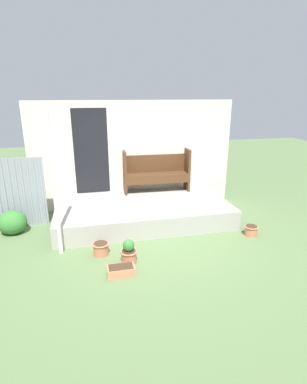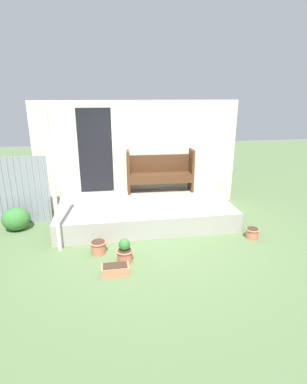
{
  "view_description": "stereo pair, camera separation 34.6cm",
  "coord_description": "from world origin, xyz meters",
  "px_view_note": "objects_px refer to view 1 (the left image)",
  "views": [
    {
      "loc": [
        -1.22,
        -5.17,
        2.74
      ],
      "look_at": [
        0.04,
        0.35,
        0.87
      ],
      "focal_mm": 28.0,
      "sensor_mm": 36.0,
      "label": 1
    },
    {
      "loc": [
        -0.88,
        -5.24,
        2.74
      ],
      "look_at": [
        0.04,
        0.35,
        0.87
      ],
      "focal_mm": 28.0,
      "sensor_mm": 36.0,
      "label": 2
    }
  ],
  "objects_px": {
    "flower_pot_left": "(101,248)",
    "flower_pot_middle": "(129,253)",
    "planter_box_rect": "(121,270)",
    "shrub_by_fence": "(12,222)",
    "flower_pot_right": "(251,230)",
    "bench": "(156,171)",
    "support_post": "(54,188)"
  },
  "relations": [
    {
      "from": "support_post",
      "to": "bench",
      "type": "height_order",
      "value": "support_post"
    },
    {
      "from": "bench",
      "to": "shrub_by_fence",
      "type": "distance_m",
      "value": 3.4
    },
    {
      "from": "flower_pot_left",
      "to": "bench",
      "type": "bearing_deg",
      "value": 54.23
    },
    {
      "from": "flower_pot_left",
      "to": "planter_box_rect",
      "type": "bearing_deg",
      "value": -68.84
    },
    {
      "from": "flower_pot_left",
      "to": "flower_pot_middle",
      "type": "relative_size",
      "value": 0.71
    },
    {
      "from": "shrub_by_fence",
      "to": "support_post",
      "type": "bearing_deg",
      "value": -46.09
    },
    {
      "from": "flower_pot_middle",
      "to": "flower_pot_right",
      "type": "distance_m",
      "value": 2.6
    },
    {
      "from": "bench",
      "to": "flower_pot_middle",
      "type": "bearing_deg",
      "value": -111.2
    },
    {
      "from": "support_post",
      "to": "bench",
      "type": "xyz_separation_m",
      "value": [
        2.21,
        1.87,
        -0.28
      ]
    },
    {
      "from": "support_post",
      "to": "planter_box_rect",
      "type": "bearing_deg",
      "value": -43.61
    },
    {
      "from": "support_post",
      "to": "flower_pot_middle",
      "type": "height_order",
      "value": "support_post"
    },
    {
      "from": "flower_pot_left",
      "to": "shrub_by_fence",
      "type": "distance_m",
      "value": 2.13
    },
    {
      "from": "planter_box_rect",
      "to": "shrub_by_fence",
      "type": "xyz_separation_m",
      "value": [
        -1.98,
        1.97,
        0.17
      ]
    },
    {
      "from": "flower_pot_right",
      "to": "bench",
      "type": "bearing_deg",
      "value": 126.72
    },
    {
      "from": "flower_pot_middle",
      "to": "support_post",
      "type": "bearing_deg",
      "value": 152.59
    },
    {
      "from": "support_post",
      "to": "flower_pot_middle",
      "type": "relative_size",
      "value": 5.75
    },
    {
      "from": "flower_pot_left",
      "to": "flower_pot_middle",
      "type": "bearing_deg",
      "value": -39.54
    },
    {
      "from": "bench",
      "to": "flower_pot_right",
      "type": "relative_size",
      "value": 5.89
    },
    {
      "from": "planter_box_rect",
      "to": "flower_pot_right",
      "type": "bearing_deg",
      "value": 16.18
    },
    {
      "from": "flower_pot_middle",
      "to": "shrub_by_fence",
      "type": "xyz_separation_m",
      "value": [
        -2.15,
        1.64,
        0.06
      ]
    },
    {
      "from": "flower_pot_right",
      "to": "planter_box_rect",
      "type": "height_order",
      "value": "flower_pot_right"
    },
    {
      "from": "flower_pot_left",
      "to": "flower_pot_right",
      "type": "bearing_deg",
      "value": 1.81
    },
    {
      "from": "planter_box_rect",
      "to": "shrub_by_fence",
      "type": "relative_size",
      "value": 0.76
    },
    {
      "from": "flower_pot_middle",
      "to": "bench",
      "type": "bearing_deg",
      "value": 66.65
    },
    {
      "from": "bench",
      "to": "support_post",
      "type": "bearing_deg",
      "value": -137.61
    },
    {
      "from": "flower_pot_middle",
      "to": "flower_pot_right",
      "type": "bearing_deg",
      "value": 10.27
    },
    {
      "from": "planter_box_rect",
      "to": "bench",
      "type": "bearing_deg",
      "value": 66.07
    },
    {
      "from": "flower_pot_left",
      "to": "support_post",
      "type": "bearing_deg",
      "value": 162.11
    },
    {
      "from": "support_post",
      "to": "bench",
      "type": "relative_size",
      "value": 1.51
    },
    {
      "from": "bench",
      "to": "flower_pot_left",
      "type": "bearing_deg",
      "value": -123.62
    },
    {
      "from": "flower_pot_middle",
      "to": "shrub_by_fence",
      "type": "bearing_deg",
      "value": 142.71
    },
    {
      "from": "bench",
      "to": "shrub_by_fence",
      "type": "bearing_deg",
      "value": -163.4
    }
  ]
}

